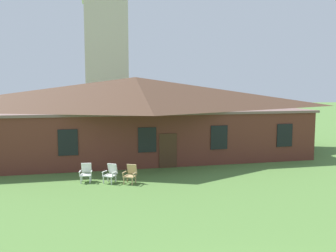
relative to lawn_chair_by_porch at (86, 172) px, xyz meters
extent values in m
cube|color=brown|center=(3.58, 7.20, 1.10)|extent=(22.77, 10.00, 3.20)
cube|color=#795B55|center=(3.58, 7.20, 2.78)|extent=(23.22, 10.20, 0.16)
pyramid|color=#4C3323|center=(3.58, 7.20, 4.00)|extent=(23.68, 10.40, 2.27)
cube|color=black|center=(-0.97, 2.17, 1.26)|extent=(1.10, 0.06, 1.50)
cube|color=black|center=(3.58, 2.17, 1.26)|extent=(1.10, 0.06, 1.50)
cube|color=black|center=(8.13, 2.17, 1.26)|extent=(1.10, 0.06, 1.50)
cube|color=black|center=(12.69, 2.17, 1.26)|extent=(1.10, 0.06, 1.50)
cube|color=#422819|center=(4.85, 2.17, 0.55)|extent=(1.10, 0.06, 2.10)
cube|color=beige|center=(2.40, 24.20, 7.00)|extent=(4.80, 4.80, 14.99)
cube|color=silver|center=(0.19, -0.37, -0.32)|extent=(0.06, 0.06, 0.36)
cube|color=silver|center=(-0.27, -0.32, -0.32)|extent=(0.06, 0.06, 0.36)
cube|color=silver|center=(0.24, 0.07, -0.32)|extent=(0.06, 0.06, 0.36)
cube|color=silver|center=(-0.22, 0.12, -0.32)|extent=(0.06, 0.06, 0.36)
cube|color=silver|center=(-0.01, -0.12, -0.11)|extent=(0.60, 0.58, 0.05)
cube|color=silver|center=(0.02, 0.19, 0.19)|extent=(0.53, 0.25, 0.54)
cube|color=silver|center=(0.27, -0.18, 0.08)|extent=(0.11, 0.47, 0.03)
cube|color=silver|center=(0.25, -0.34, -0.03)|extent=(0.04, 0.04, 0.22)
cube|color=silver|center=(-0.30, -0.11, 0.08)|extent=(0.11, 0.47, 0.03)
cube|color=silver|center=(-0.32, -0.27, -0.03)|extent=(0.04, 0.04, 0.22)
cube|color=silver|center=(1.23, -0.86, -0.32)|extent=(0.07, 0.07, 0.36)
cube|color=silver|center=(0.85, -0.60, -0.32)|extent=(0.07, 0.07, 0.36)
cube|color=silver|center=(1.48, -0.49, -0.32)|extent=(0.07, 0.07, 0.36)
cube|color=silver|center=(1.10, -0.23, -0.32)|extent=(0.07, 0.07, 0.36)
cube|color=silver|center=(1.17, -0.54, -0.11)|extent=(0.74, 0.73, 0.05)
cube|color=silver|center=(1.34, -0.29, 0.19)|extent=(0.53, 0.45, 0.54)
cube|color=silver|center=(1.40, -0.72, 0.08)|extent=(0.31, 0.42, 0.03)
cube|color=silver|center=(1.30, -0.86, -0.03)|extent=(0.06, 0.06, 0.22)
cube|color=silver|center=(0.92, -0.40, 0.08)|extent=(0.31, 0.42, 0.03)
cube|color=silver|center=(0.82, -0.53, -0.03)|extent=(0.06, 0.06, 0.22)
cube|color=tan|center=(2.24, -1.23, -0.32)|extent=(0.07, 0.07, 0.36)
cube|color=tan|center=(1.84, -1.00, -0.32)|extent=(0.07, 0.07, 0.36)
cube|color=tan|center=(2.46, -0.84, -0.32)|extent=(0.07, 0.07, 0.36)
cube|color=tan|center=(2.06, -0.61, -0.32)|extent=(0.07, 0.07, 0.36)
cube|color=tan|center=(2.15, -0.92, -0.11)|extent=(0.73, 0.72, 0.05)
cube|color=tan|center=(2.31, -0.65, 0.19)|extent=(0.54, 0.42, 0.54)
cube|color=tan|center=(2.39, -1.08, 0.08)|extent=(0.29, 0.43, 0.03)
cube|color=tan|center=(2.31, -1.22, -0.03)|extent=(0.05, 0.05, 0.22)
cube|color=tan|center=(1.89, -0.79, 0.08)|extent=(0.29, 0.43, 0.03)
cube|color=tan|center=(1.81, -0.93, -0.03)|extent=(0.05, 0.05, 0.22)
camera|label=1|loc=(0.16, -18.27, 4.32)|focal=37.50mm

